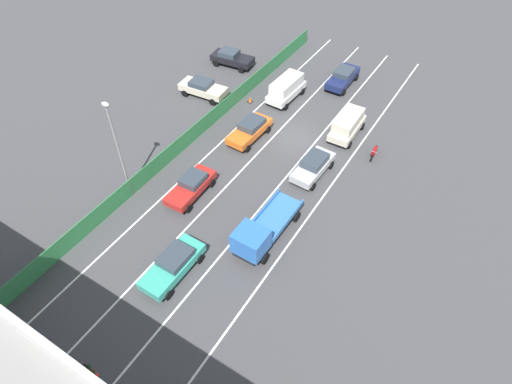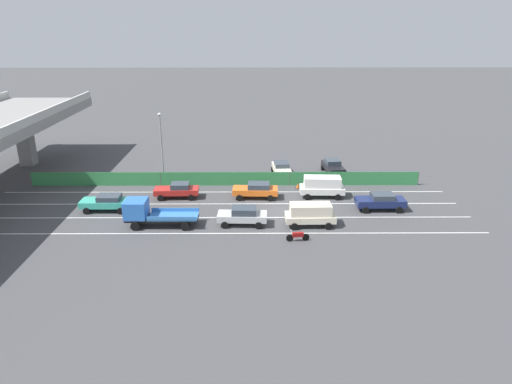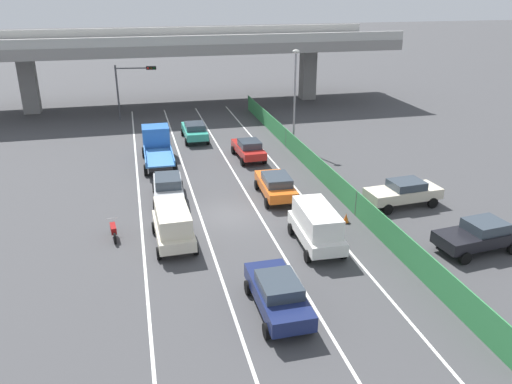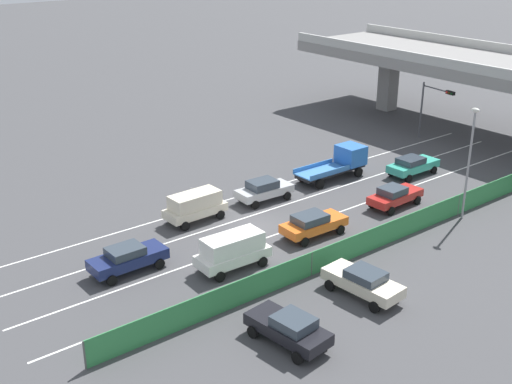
% 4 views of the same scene
% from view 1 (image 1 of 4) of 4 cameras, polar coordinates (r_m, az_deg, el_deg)
% --- Properties ---
extents(ground_plane, '(300.00, 300.00, 0.00)m').
position_cam_1_polar(ground_plane, '(38.84, 5.05, 6.88)').
color(ground_plane, '#424244').
extents(lane_line_left_edge, '(0.14, 46.72, 0.01)m').
position_cam_1_polar(lane_line_left_edge, '(33.71, 8.36, -0.96)').
color(lane_line_left_edge, silver).
rests_on(lane_line_left_edge, ground).
extents(lane_line_mid_left, '(0.14, 46.72, 0.01)m').
position_cam_1_polar(lane_line_mid_left, '(34.68, 3.31, 1.22)').
color(lane_line_mid_left, silver).
rests_on(lane_line_mid_left, ground).
extents(lane_line_mid_right, '(0.14, 46.72, 0.01)m').
position_cam_1_polar(lane_line_mid_right, '(35.95, -1.44, 3.26)').
color(lane_line_mid_right, silver).
rests_on(lane_line_mid_right, ground).
extents(lane_line_right_edge, '(0.14, 46.72, 0.01)m').
position_cam_1_polar(lane_line_right_edge, '(37.49, -5.85, 5.13)').
color(lane_line_right_edge, silver).
rests_on(lane_line_right_edge, ground).
extents(green_fence, '(0.10, 42.82, 1.54)m').
position_cam_1_polar(green_fence, '(38.08, -8.52, 7.07)').
color(green_fence, '#338447').
rests_on(green_fence, ground).
extents(car_van_cream, '(2.14, 4.42, 2.04)m').
position_cam_1_polar(car_van_cream, '(39.15, 11.70, 8.54)').
color(car_van_cream, beige).
rests_on(car_van_cream, ground).
extents(car_taxi_teal, '(2.05, 4.70, 1.57)m').
position_cam_1_polar(car_taxi_teal, '(29.05, -10.61, -9.12)').
color(car_taxi_teal, teal).
rests_on(car_taxi_teal, ground).
extents(car_taxi_orange, '(2.16, 4.66, 1.60)m').
position_cam_1_polar(car_taxi_orange, '(38.24, -0.78, 8.07)').
color(car_taxi_orange, orange).
rests_on(car_taxi_orange, ground).
extents(car_sedan_navy, '(2.04, 4.67, 1.63)m').
position_cam_1_polar(car_sedan_navy, '(45.96, 11.12, 14.35)').
color(car_sedan_navy, navy).
rests_on(car_sedan_navy, ground).
extents(car_van_white, '(2.19, 4.60, 2.16)m').
position_cam_1_polar(car_van_white, '(42.97, 3.93, 13.22)').
color(car_van_white, silver).
rests_on(car_van_white, ground).
extents(car_sedan_silver, '(2.13, 4.44, 1.65)m').
position_cam_1_polar(car_sedan_silver, '(35.00, 7.40, 3.42)').
color(car_sedan_silver, '#B7BABC').
rests_on(car_sedan_silver, ground).
extents(car_sedan_red, '(2.08, 4.56, 1.58)m').
position_cam_1_polar(car_sedan_red, '(33.51, -8.35, 0.80)').
color(car_sedan_red, red).
rests_on(car_sedan_red, ground).
extents(flatbed_truck_blue, '(2.36, 6.38, 2.42)m').
position_cam_1_polar(flatbed_truck_blue, '(29.57, 0.44, -5.42)').
color(flatbed_truck_blue, black).
rests_on(flatbed_truck_blue, ground).
extents(motorcycle, '(0.60, 1.95, 0.93)m').
position_cam_1_polar(motorcycle, '(37.90, 14.97, 5.01)').
color(motorcycle, black).
rests_on(motorcycle, ground).
extents(parked_sedan_dark, '(4.58, 2.45, 1.61)m').
position_cam_1_polar(parked_sedan_dark, '(48.48, -3.16, 16.89)').
color(parked_sedan_dark, black).
rests_on(parked_sedan_dark, ground).
extents(parked_sedan_cream, '(4.74, 2.33, 1.60)m').
position_cam_1_polar(parked_sedan_cream, '(43.81, -6.87, 13.18)').
color(parked_sedan_cream, beige).
rests_on(parked_sedan_cream, ground).
extents(street_lamp, '(0.60, 0.36, 7.97)m').
position_cam_1_polar(street_lamp, '(32.36, -17.57, 6.25)').
color(street_lamp, gray).
rests_on(street_lamp, ground).
extents(traffic_cone, '(0.47, 0.47, 0.58)m').
position_cam_1_polar(traffic_cone, '(42.99, -0.76, 11.82)').
color(traffic_cone, orange).
rests_on(traffic_cone, ground).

